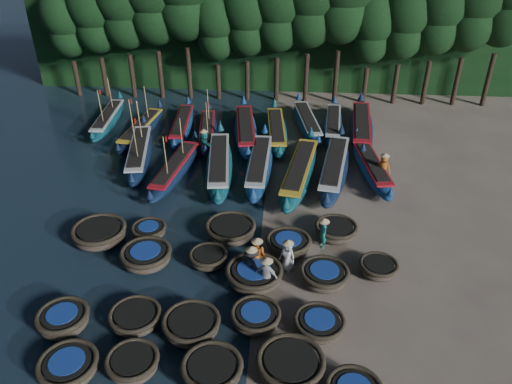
# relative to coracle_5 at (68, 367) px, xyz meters

# --- Properties ---
(ground) EXTENTS (120.00, 120.00, 0.00)m
(ground) POSITION_rel_coracle_5_xyz_m (6.17, 6.87, -0.43)
(ground) COLOR gray
(ground) RESTS_ON ground
(foliage_wall) EXTENTS (40.00, 3.00, 10.00)m
(foliage_wall) POSITION_rel_coracle_5_xyz_m (6.17, 30.37, 4.57)
(foliage_wall) COLOR black
(foliage_wall) RESTS_ON ground
(coracle_5) EXTENTS (2.57, 2.57, 0.75)m
(coracle_5) POSITION_rel_coracle_5_xyz_m (0.00, 0.00, 0.00)
(coracle_5) COLOR brown
(coracle_5) RESTS_ON ground
(coracle_6) EXTENTS (2.14, 2.14, 0.72)m
(coracle_6) POSITION_rel_coracle_5_xyz_m (2.18, 0.31, -0.02)
(coracle_6) COLOR brown
(coracle_6) RESTS_ON ground
(coracle_7) EXTENTS (2.42, 2.42, 0.83)m
(coracle_7) POSITION_rel_coracle_5_xyz_m (4.99, 0.17, 0.04)
(coracle_7) COLOR brown
(coracle_7) RESTS_ON ground
(coracle_8) EXTENTS (2.81, 2.81, 0.82)m
(coracle_8) POSITION_rel_coracle_5_xyz_m (7.67, 0.57, 0.03)
(coracle_8) COLOR brown
(coracle_8) RESTS_ON ground
(coracle_10) EXTENTS (2.45, 2.45, 0.81)m
(coracle_10) POSITION_rel_coracle_5_xyz_m (-1.03, 2.11, 0.04)
(coracle_10) COLOR brown
(coracle_10) RESTS_ON ground
(coracle_11) EXTENTS (2.06, 2.06, 0.68)m
(coracle_11) POSITION_rel_coracle_5_xyz_m (1.66, 2.48, -0.05)
(coracle_11) COLOR brown
(coracle_11) RESTS_ON ground
(coracle_12) EXTENTS (2.59, 2.59, 0.76)m
(coracle_12) POSITION_rel_coracle_5_xyz_m (3.90, 2.21, -0.00)
(coracle_12) COLOR brown
(coracle_12) RESTS_ON ground
(coracle_13) EXTENTS (2.24, 2.24, 0.66)m
(coracle_13) POSITION_rel_coracle_5_xyz_m (6.31, 2.85, -0.05)
(coracle_13) COLOR brown
(coracle_13) RESTS_ON ground
(coracle_14) EXTENTS (2.07, 2.07, 0.66)m
(coracle_14) POSITION_rel_coracle_5_xyz_m (8.75, 2.64, -0.05)
(coracle_14) COLOR brown
(coracle_14) RESTS_ON ground
(coracle_15) EXTENTS (2.65, 2.65, 0.82)m
(coracle_15) POSITION_rel_coracle_5_xyz_m (1.15, 6.10, 0.04)
(coracle_15) COLOR brown
(coracle_15) RESTS_ON ground
(coracle_16) EXTENTS (2.06, 2.06, 0.67)m
(coracle_16) POSITION_rel_coracle_5_xyz_m (3.93, 6.28, -0.05)
(coracle_16) COLOR brown
(coracle_16) RESTS_ON ground
(coracle_17) EXTENTS (3.01, 3.01, 0.81)m
(coracle_17) POSITION_rel_coracle_5_xyz_m (6.07, 5.20, 0.03)
(coracle_17) COLOR brown
(coracle_17) RESTS_ON ground
(coracle_18) EXTENTS (2.21, 2.21, 0.78)m
(coracle_18) POSITION_rel_coracle_5_xyz_m (9.06, 5.37, 0.02)
(coracle_18) COLOR brown
(coracle_18) RESTS_ON ground
(coracle_19) EXTENTS (2.00, 2.00, 0.65)m
(coracle_19) POSITION_rel_coracle_5_xyz_m (11.47, 6.14, -0.06)
(coracle_19) COLOR brown
(coracle_19) RESTS_ON ground
(coracle_20) EXTENTS (2.61, 2.61, 0.85)m
(coracle_20) POSITION_rel_coracle_5_xyz_m (-1.51, 7.62, 0.05)
(coracle_20) COLOR brown
(coracle_20) RESTS_ON ground
(coracle_21) EXTENTS (1.71, 1.71, 0.65)m
(coracle_21) POSITION_rel_coracle_5_xyz_m (0.74, 8.17, -0.06)
(coracle_21) COLOR brown
(coracle_21) RESTS_ON ground
(coracle_22) EXTENTS (2.84, 2.84, 0.83)m
(coracle_22) POSITION_rel_coracle_5_xyz_m (4.70, 8.36, 0.04)
(coracle_22) COLOR brown
(coracle_22) RESTS_ON ground
(coracle_23) EXTENTS (2.54, 2.54, 0.81)m
(coracle_23) POSITION_rel_coracle_5_xyz_m (7.50, 7.41, 0.03)
(coracle_23) COLOR brown
(coracle_23) RESTS_ON ground
(coracle_24) EXTENTS (2.55, 2.55, 0.77)m
(coracle_24) POSITION_rel_coracle_5_xyz_m (9.79, 8.72, 0.01)
(coracle_24) COLOR brown
(coracle_24) RESTS_ON ground
(long_boat_2) EXTENTS (2.80, 8.14, 3.51)m
(long_boat_2) POSITION_rel_coracle_5_xyz_m (-1.84, 15.92, 0.12)
(long_boat_2) COLOR #101C3B
(long_boat_2) RESTS_ON ground
(long_boat_3) EXTENTS (2.47, 7.66, 3.29)m
(long_boat_3) POSITION_rel_coracle_5_xyz_m (0.81, 14.09, 0.09)
(long_boat_3) COLOR #101C3B
(long_boat_3) RESTS_ON ground
(long_boat_4) EXTENTS (2.50, 8.80, 1.56)m
(long_boat_4) POSITION_rel_coracle_5_xyz_m (3.32, 14.70, 0.16)
(long_boat_4) COLOR #0F5653
(long_boat_4) RESTS_ON ground
(long_boat_5) EXTENTS (1.67, 8.44, 1.48)m
(long_boat_5) POSITION_rel_coracle_5_xyz_m (5.69, 14.81, 0.13)
(long_boat_5) COLOR navy
(long_boat_5) RESTS_ON ground
(long_boat_6) EXTENTS (3.02, 8.87, 1.58)m
(long_boat_6) POSITION_rel_coracle_5_xyz_m (8.06, 14.14, 0.17)
(long_boat_6) COLOR #0F5653
(long_boat_6) RESTS_ON ground
(long_boat_7) EXTENTS (2.97, 8.82, 1.57)m
(long_boat_7) POSITION_rel_coracle_5_xyz_m (10.08, 14.75, 0.17)
(long_boat_7) COLOR #101C3B
(long_boat_7) RESTS_ON ground
(long_boat_8) EXTENTS (2.41, 7.69, 1.37)m
(long_boat_8) POSITION_rel_coracle_5_xyz_m (12.26, 15.24, 0.09)
(long_boat_8) COLOR navy
(long_boat_8) RESTS_ON ground
(long_boat_9) EXTENTS (1.68, 7.50, 3.19)m
(long_boat_9) POSITION_rel_coracle_5_xyz_m (-5.49, 21.03, 0.07)
(long_boat_9) COLOR #0F5653
(long_boat_9) RESTS_ON ground
(long_boat_10) EXTENTS (2.28, 7.54, 3.23)m
(long_boat_10) POSITION_rel_coracle_5_xyz_m (-2.65, 19.42, 0.08)
(long_boat_10) COLOR #101C3B
(long_boat_10) RESTS_ON ground
(long_boat_11) EXTENTS (1.73, 7.48, 1.32)m
(long_boat_11) POSITION_rel_coracle_5_xyz_m (-0.03, 20.35, 0.07)
(long_boat_11) COLOR navy
(long_boat_11) RESTS_ON ground
(long_boat_12) EXTENTS (2.10, 7.23, 3.09)m
(long_boat_12) POSITION_rel_coracle_5_xyz_m (1.86, 19.55, 0.06)
(long_boat_12) COLOR #101C3B
(long_boat_12) RESTS_ON ground
(long_boat_13) EXTENTS (2.52, 8.56, 1.52)m
(long_boat_13) POSITION_rel_coracle_5_xyz_m (4.44, 19.72, 0.14)
(long_boat_13) COLOR navy
(long_boat_13) RESTS_ON ground
(long_boat_14) EXTENTS (2.02, 7.98, 1.41)m
(long_boat_14) POSITION_rel_coracle_5_xyz_m (6.53, 19.80, 0.10)
(long_boat_14) COLOR #0F5653
(long_boat_14) RESTS_ON ground
(long_boat_15) EXTENTS (2.61, 7.71, 1.37)m
(long_boat_15) POSITION_rel_coracle_5_xyz_m (8.63, 21.42, 0.09)
(long_boat_15) COLOR navy
(long_boat_15) RESTS_ON ground
(long_boat_16) EXTENTS (1.89, 7.39, 1.30)m
(long_boat_16) POSITION_rel_coracle_5_xyz_m (10.42, 21.23, 0.06)
(long_boat_16) COLOR navy
(long_boat_16) RESTS_ON ground
(long_boat_17) EXTENTS (2.41, 8.99, 1.59)m
(long_boat_17) POSITION_rel_coracle_5_xyz_m (12.29, 20.69, 0.17)
(long_boat_17) COLOR #101C3B
(long_boat_17) RESTS_ON ground
(fisherman_0) EXTENTS (0.89, 0.81, 1.73)m
(fisherman_0) POSITION_rel_coracle_5_xyz_m (7.48, 6.19, 0.40)
(fisherman_0) COLOR silver
(fisherman_0) RESTS_ON ground
(fisherman_1) EXTENTS (0.52, 0.63, 1.70)m
(fisherman_1) POSITION_rel_coracle_5_xyz_m (9.12, 7.98, 0.44)
(fisherman_1) COLOR #196B65
(fisherman_1) RESTS_ON ground
(fisherman_2) EXTENTS (1.08, 0.98, 1.99)m
(fisherman_2) POSITION_rel_coracle_5_xyz_m (6.15, 5.89, 0.51)
(fisherman_2) COLOR #B45718
(fisherman_2) RESTS_ON ground
(fisherman_3) EXTENTS (1.21, 1.16, 1.85)m
(fisherman_3) POSITION_rel_coracle_5_xyz_m (5.94, 5.45, 0.43)
(fisherman_3) COLOR black
(fisherman_3) RESTS_ON ground
(fisherman_4) EXTENTS (1.04, 0.73, 1.84)m
(fisherman_4) POSITION_rel_coracle_5_xyz_m (6.63, 4.79, 0.46)
(fisherman_4) COLOR silver
(fisherman_4) RESTS_ON ground
(fisherman_5) EXTENTS (1.41, 1.67, 2.00)m
(fisherman_5) POSITION_rel_coracle_5_xyz_m (2.12, 16.73, 0.50)
(fisherman_5) COLOR #196B65
(fisherman_5) RESTS_ON ground
(fisherman_6) EXTENTS (1.02, 0.89, 1.95)m
(fisherman_6) POSITION_rel_coracle_5_xyz_m (12.81, 14.33, 0.50)
(fisherman_6) COLOR #B45718
(fisherman_6) RESTS_ON ground
(tree_0) EXTENTS (3.68, 3.68, 8.68)m
(tree_0) POSITION_rel_coracle_5_xyz_m (-9.83, 26.87, 5.54)
(tree_0) COLOR black
(tree_0) RESTS_ON ground
(tree_1) EXTENTS (4.09, 4.09, 9.65)m
(tree_1) POSITION_rel_coracle_5_xyz_m (-7.53, 26.87, 6.21)
(tree_1) COLOR black
(tree_1) RESTS_ON ground
(tree_2) EXTENTS (4.51, 4.51, 10.63)m
(tree_2) POSITION_rel_coracle_5_xyz_m (-5.23, 26.87, 6.89)
(tree_2) COLOR black
(tree_2) RESTS_ON ground
(tree_5) EXTENTS (3.68, 3.68, 8.68)m
(tree_5) POSITION_rel_coracle_5_xyz_m (1.67, 26.87, 5.54)
(tree_5) COLOR black
(tree_5) RESTS_ON ground
(tree_6) EXTENTS (4.09, 4.09, 9.65)m
(tree_6) POSITION_rel_coracle_5_xyz_m (3.97, 26.87, 6.21)
(tree_6) COLOR black
(tree_6) RESTS_ON ground
(tree_7) EXTENTS (4.51, 4.51, 10.63)m
(tree_7) POSITION_rel_coracle_5_xyz_m (6.27, 26.87, 6.89)
(tree_7) COLOR black
(tree_7) RESTS_ON ground
(tree_10) EXTENTS (3.68, 3.68, 8.68)m
(tree_10) POSITION_rel_coracle_5_xyz_m (13.17, 26.87, 5.54)
(tree_10) COLOR black
(tree_10) RESTS_ON ground
(tree_11) EXTENTS (4.09, 4.09, 9.65)m
(tree_11) POSITION_rel_coracle_5_xyz_m (15.47, 26.87, 6.21)
(tree_11) COLOR black
(tree_11) RESTS_ON ground
(tree_12) EXTENTS (4.51, 4.51, 10.63)m
(tree_12) POSITION_rel_coracle_5_xyz_m (17.77, 26.87, 6.89)
(tree_12) COLOR black
(tree_12) RESTS_ON ground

